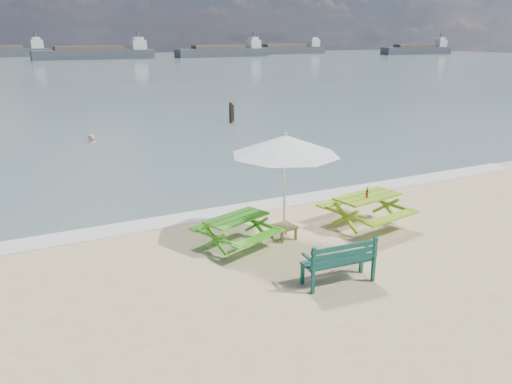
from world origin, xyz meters
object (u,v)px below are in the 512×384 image
park_bench (338,270)px  swimmer (92,152)px  side_table (284,232)px  picnic_table_left (237,232)px  patio_umbrella (285,145)px  beer_bottle (367,194)px  picnic_table_right (366,211)px

park_bench → swimmer: park_bench is taller
park_bench → side_table: 2.48m
picnic_table_left → patio_umbrella: bearing=-5.0°
side_table → beer_bottle: beer_bottle is taller
side_table → park_bench: bearing=-94.3°
beer_bottle → side_table: bearing=170.8°
side_table → patio_umbrella: (-0.00, 0.00, 2.15)m
picnic_table_left → park_bench: bearing=-68.3°
swimmer → picnic_table_right: bearing=-72.8°
picnic_table_left → swimmer: picnic_table_left is taller
patio_umbrella → swimmer: bearing=98.6°
picnic_table_left → picnic_table_right: picnic_table_right is taller
park_bench → patio_umbrella: 3.22m
park_bench → side_table: size_ratio=2.65×
beer_bottle → swimmer: size_ratio=0.16×
beer_bottle → swimmer: beer_bottle is taller
side_table → beer_bottle: (2.20, -0.36, 0.76)m
picnic_table_left → side_table: bearing=-5.0°
side_table → patio_umbrella: size_ratio=0.20×
picnic_table_right → picnic_table_left: bearing=174.5°
side_table → swimmer: swimmer is taller
side_table → beer_bottle: 2.36m
park_bench → picnic_table_left: bearing=111.7°
side_table → swimmer: 14.45m
beer_bottle → swimmer: 15.34m
beer_bottle → swimmer: bearing=106.6°
picnic_table_left → swimmer: size_ratio=1.24×
picnic_table_right → side_table: picnic_table_right is taller
picnic_table_right → park_bench: park_bench is taller
picnic_table_left → swimmer: bearing=93.9°
patio_umbrella → swimmer: (-2.17, 14.28, -2.78)m
picnic_table_left → patio_umbrella: patio_umbrella is taller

